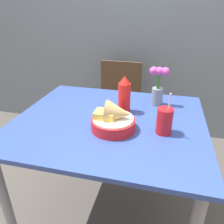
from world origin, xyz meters
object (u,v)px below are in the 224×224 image
(ketchup_bottle, at_px, (124,95))
(drink_cup, at_px, (164,122))
(food_basket, at_px, (114,119))
(flower_vase, at_px, (158,87))
(chair_far_window, at_px, (119,98))

(ketchup_bottle, relative_size, drink_cup, 0.98)
(ketchup_bottle, bearing_deg, food_basket, -92.10)
(drink_cup, height_order, flower_vase, flower_vase)
(flower_vase, bearing_deg, ketchup_bottle, -140.07)
(ketchup_bottle, xyz_separation_m, drink_cup, (0.23, -0.19, -0.04))
(chair_far_window, bearing_deg, ketchup_bottle, -75.74)
(food_basket, distance_m, flower_vase, 0.41)
(food_basket, relative_size, ketchup_bottle, 1.03)
(ketchup_bottle, xyz_separation_m, flower_vase, (0.18, 0.15, 0.01))
(ketchup_bottle, bearing_deg, chair_far_window, 104.26)
(chair_far_window, relative_size, ketchup_bottle, 3.94)
(chair_far_window, height_order, ketchup_bottle, ketchup_bottle)
(chair_far_window, bearing_deg, food_basket, -79.05)
(food_basket, height_order, flower_vase, flower_vase)
(chair_far_window, xyz_separation_m, food_basket, (0.20, -1.01, 0.31))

